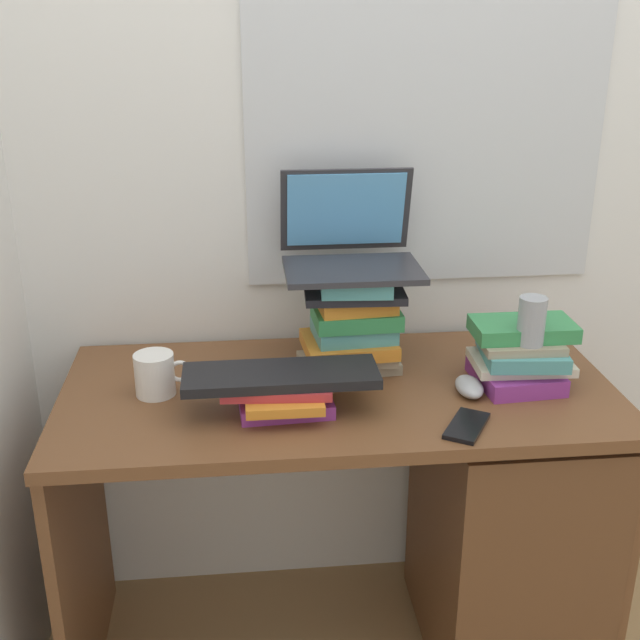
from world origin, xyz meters
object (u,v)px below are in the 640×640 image
desk (466,512)px  cell_phone (467,426)px  book_stack_tall (353,323)px  computer_mouse (469,387)px  mug (156,374)px  water_bottle (529,345)px  book_stack_keyboard_riser (282,396)px  laptop (350,244)px  keyboard (281,376)px  book_stack_side (520,354)px

desk → cell_phone: (-0.08, -0.20, 0.35)m
book_stack_tall → computer_mouse: bearing=-34.9°
desk → mug: mug is taller
book_stack_tall → water_bottle: (0.38, -0.16, -0.01)m
desk → book_stack_keyboard_riser: bearing=-170.2°
laptop → mug: laptop is taller
cell_phone → water_bottle: bearing=73.1°
laptop → keyboard: bearing=-124.8°
computer_mouse → mug: mug is taller
computer_mouse → mug: 0.71m
computer_mouse → cell_phone: computer_mouse is taller
book_stack_keyboard_riser → cell_phone: bearing=-17.2°
laptop → computer_mouse: bearing=-43.1°
book_stack_tall → book_stack_keyboard_riser: 0.29m
book_stack_side → mug: (-0.83, 0.02, -0.02)m
book_stack_side → laptop: (-0.37, 0.18, 0.22)m
book_stack_keyboard_riser → water_bottle: size_ratio=1.08×
book_stack_keyboard_riser → laptop: 0.41m
computer_mouse → book_stack_keyboard_riser: bearing=-175.1°
book_stack_side → desk: bearing=-175.9°
desk → book_stack_side: bearing=4.1°
keyboard → water_bottle: (0.56, 0.04, 0.03)m
book_stack_tall → cell_phone: bearing=-58.9°
book_stack_tall → mug: size_ratio=1.97×
book_stack_tall → desk: bearing=-25.0°
laptop → keyboard: laptop is taller
book_stack_tall → laptop: laptop is taller
book_stack_tall → laptop: 0.19m
book_stack_side → water_bottle: (0.00, -0.04, 0.04)m
book_stack_tall → keyboard: bearing=-132.5°
mug → water_bottle: 0.84m
desk → cell_phone: 0.41m
book_stack_tall → laptop: size_ratio=0.79×
book_stack_tall → keyboard: size_ratio=0.60×
book_stack_keyboard_riser → mug: mug is taller
desk → mug: bearing=177.6°
keyboard → mug: bearing=158.6°
book_stack_keyboard_riser → computer_mouse: size_ratio=2.34×
laptop → book_stack_tall: bearing=-87.4°
book_stack_side → water_bottle: water_bottle is taller
keyboard → mug: (-0.28, 0.11, -0.03)m
book_stack_side → cell_phone: book_stack_side is taller
mug → water_bottle: bearing=-4.4°
water_bottle → cell_phone: size_ratio=1.65×
desk → mug: (-0.73, 0.03, 0.40)m
book_stack_keyboard_riser → computer_mouse: 0.43m
mug → keyboard: bearing=-21.0°
book_stack_keyboard_riser → water_bottle: bearing=4.6°
book_stack_side → computer_mouse: size_ratio=2.22×
book_stack_tall → water_bottle: book_stack_tall is taller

